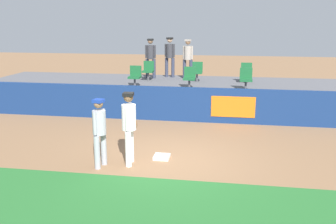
# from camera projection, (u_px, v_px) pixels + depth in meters

# --- Properties ---
(ground_plane) EXTENTS (60.00, 60.00, 0.00)m
(ground_plane) POSITION_uv_depth(u_px,v_px,m) (168.00, 160.00, 9.58)
(ground_plane) COLOR #846042
(grass_foreground_strip) EXTENTS (18.00, 2.80, 0.01)m
(grass_foreground_strip) POSITION_uv_depth(u_px,v_px,m) (146.00, 208.00, 7.11)
(grass_foreground_strip) COLOR #26662B
(grass_foreground_strip) RESTS_ON ground_plane
(first_base) EXTENTS (0.40, 0.40, 0.08)m
(first_base) POSITION_uv_depth(u_px,v_px,m) (162.00, 157.00, 9.69)
(first_base) COLOR white
(first_base) RESTS_ON ground_plane
(player_fielder_home) EXTENTS (0.37, 0.57, 1.81)m
(player_fielder_home) POSITION_uv_depth(u_px,v_px,m) (129.00, 123.00, 9.09)
(player_fielder_home) COLOR white
(player_fielder_home) RESTS_ON ground_plane
(player_runner_visitor) EXTENTS (0.38, 0.46, 1.69)m
(player_runner_visitor) POSITION_uv_depth(u_px,v_px,m) (99.00, 128.00, 8.92)
(player_runner_visitor) COLOR #9EA3AD
(player_runner_visitor) RESTS_ON ground_plane
(field_wall) EXTENTS (18.00, 0.26, 1.21)m
(field_wall) POSITION_uv_depth(u_px,v_px,m) (186.00, 104.00, 13.18)
(field_wall) COLOR navy
(field_wall) RESTS_ON ground_plane
(bleacher_platform) EXTENTS (18.00, 4.80, 0.91)m
(bleacher_platform) POSITION_uv_depth(u_px,v_px,m) (193.00, 95.00, 15.68)
(bleacher_platform) COLOR #59595E
(bleacher_platform) RESTS_ON ground_plane
(seat_back_right) EXTENTS (0.46, 0.44, 0.84)m
(seat_back_right) POSITION_uv_depth(u_px,v_px,m) (246.00, 72.00, 15.76)
(seat_back_right) COLOR #4C4C51
(seat_back_right) RESTS_ON bleacher_platform
(seat_front_right) EXTENTS (0.46, 0.44, 0.84)m
(seat_front_right) POSITION_uv_depth(u_px,v_px,m) (246.00, 78.00, 14.05)
(seat_front_right) COLOR #4C4C51
(seat_front_right) RESTS_ON bleacher_platform
(seat_front_center) EXTENTS (0.45, 0.44, 0.84)m
(seat_front_center) POSITION_uv_depth(u_px,v_px,m) (190.00, 77.00, 14.38)
(seat_front_center) COLOR #4C4C51
(seat_front_center) RESTS_ON bleacher_platform
(seat_front_left) EXTENTS (0.46, 0.44, 0.84)m
(seat_front_left) POSITION_uv_depth(u_px,v_px,m) (135.00, 75.00, 14.73)
(seat_front_left) COLOR #4C4C51
(seat_front_left) RESTS_ON bleacher_platform
(seat_back_left) EXTENTS (0.46, 0.44, 0.84)m
(seat_back_left) POSITION_uv_depth(u_px,v_px,m) (148.00, 70.00, 16.43)
(seat_back_left) COLOR #4C4C51
(seat_back_left) RESTS_ON bleacher_platform
(seat_back_center) EXTENTS (0.44, 0.44, 0.84)m
(seat_back_center) POSITION_uv_depth(u_px,v_px,m) (197.00, 71.00, 16.09)
(seat_back_center) COLOR #4C4C51
(seat_back_center) RESTS_ON bleacher_platform
(spectator_hooded) EXTENTS (0.49, 0.43, 1.82)m
(spectator_hooded) POSITION_uv_depth(u_px,v_px,m) (170.00, 54.00, 17.20)
(spectator_hooded) COLOR #33384C
(spectator_hooded) RESTS_ON bleacher_platform
(spectator_capped) EXTENTS (0.48, 0.42, 1.76)m
(spectator_capped) POSITION_uv_depth(u_px,v_px,m) (188.00, 56.00, 16.73)
(spectator_capped) COLOR #33384C
(spectator_capped) RESTS_ON bleacher_platform
(spectator_casual) EXTENTS (0.50, 0.36, 1.78)m
(spectator_casual) POSITION_uv_depth(u_px,v_px,m) (150.00, 56.00, 16.89)
(spectator_casual) COLOR #33384C
(spectator_casual) RESTS_ON bleacher_platform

